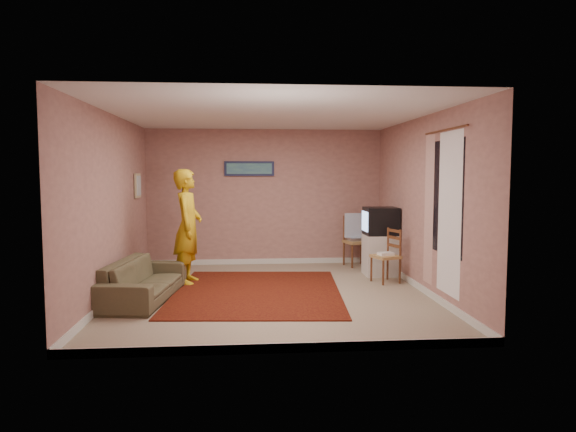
{
  "coord_description": "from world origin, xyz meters",
  "views": [
    {
      "loc": [
        -0.36,
        -7.39,
        1.77
      ],
      "look_at": [
        0.29,
        0.6,
        1.09
      ],
      "focal_mm": 32.0,
      "sensor_mm": 36.0,
      "label": 1
    }
  ],
  "objects": [
    {
      "name": "wall_back",
      "position": [
        0.0,
        2.5,
        1.3
      ],
      "size": [
        4.5,
        0.02,
        2.6
      ],
      "primitive_type": "cube",
      "color": "#AC7A71",
      "rests_on": "ground"
    },
    {
      "name": "chair_a",
      "position": [
        1.73,
        2.13,
        0.58
      ],
      "size": [
        0.52,
        0.51,
        0.52
      ],
      "rotation": [
        0.0,
        0.0,
        0.27
      ],
      "color": "#A88851",
      "rests_on": "ground"
    },
    {
      "name": "baseboard_front",
      "position": [
        0.0,
        -2.49,
        0.05
      ],
      "size": [
        4.5,
        0.02,
        0.1
      ],
      "primitive_type": "cube",
      "color": "silver",
      "rests_on": "ground"
    },
    {
      "name": "ground",
      "position": [
        0.0,
        0.0,
        0.0
      ],
      "size": [
        5.0,
        5.0,
        0.0
      ],
      "primitive_type": "plane",
      "color": "gray",
      "rests_on": "ground"
    },
    {
      "name": "tv_cabinet",
      "position": [
        1.95,
        1.24,
        0.35
      ],
      "size": [
        0.55,
        0.5,
        0.7
      ],
      "primitive_type": "cube",
      "color": "silver",
      "rests_on": "ground"
    },
    {
      "name": "baseboard_back",
      "position": [
        0.0,
        2.49,
        0.05
      ],
      "size": [
        4.5,
        0.02,
        0.1
      ],
      "primitive_type": "cube",
      "color": "silver",
      "rests_on": "ground"
    },
    {
      "name": "wall_right",
      "position": [
        2.25,
        0.0,
        1.3
      ],
      "size": [
        0.02,
        5.0,
        2.6
      ],
      "primitive_type": "cube",
      "color": "#AC7A71",
      "rests_on": "ground"
    },
    {
      "name": "crt_tv",
      "position": [
        1.94,
        1.24,
        0.94
      ],
      "size": [
        0.56,
        0.5,
        0.48
      ],
      "rotation": [
        0.0,
        0.0,
        0.0
      ],
      "color": "black",
      "rests_on": "tv_cabinet"
    },
    {
      "name": "blue_throw",
      "position": [
        1.73,
        2.2,
        0.77
      ],
      "size": [
        0.44,
        0.06,
        0.47
      ],
      "primitive_type": "cube",
      "color": "#7B98CA",
      "rests_on": "chair_a"
    },
    {
      "name": "game_console",
      "position": [
        1.88,
        0.64,
        0.47
      ],
      "size": [
        0.26,
        0.22,
        0.05
      ],
      "primitive_type": "cube",
      "rotation": [
        0.0,
        0.0,
        0.26
      ],
      "color": "white",
      "rests_on": "chair_b"
    },
    {
      "name": "curtain_floral",
      "position": [
        2.21,
        -0.35,
        1.25
      ],
      "size": [
        0.01,
        0.35,
        2.1
      ],
      "primitive_type": "cube",
      "color": "beige",
      "rests_on": "wall_right"
    },
    {
      "name": "baseboard_right",
      "position": [
        2.24,
        0.0,
        0.05
      ],
      "size": [
        0.02,
        5.0,
        0.1
      ],
      "primitive_type": "cube",
      "color": "silver",
      "rests_on": "ground"
    },
    {
      "name": "baseboard_left",
      "position": [
        -2.24,
        0.0,
        0.05
      ],
      "size": [
        0.02,
        5.0,
        0.1
      ],
      "primitive_type": "cube",
      "color": "silver",
      "rests_on": "ground"
    },
    {
      "name": "picture_left",
      "position": [
        -2.22,
        1.6,
        1.55
      ],
      "size": [
        0.04,
        0.38,
        0.42
      ],
      "color": "tan",
      "rests_on": "wall_left"
    },
    {
      "name": "person",
      "position": [
        -1.29,
        0.84,
        0.91
      ],
      "size": [
        0.49,
        0.7,
        1.83
      ],
      "primitive_type": "imported",
      "rotation": [
        0.0,
        0.0,
        1.49
      ],
      "color": "#C39912",
      "rests_on": "ground"
    },
    {
      "name": "wall_front",
      "position": [
        0.0,
        -2.5,
        1.3
      ],
      "size": [
        4.5,
        0.02,
        2.6
      ],
      "primitive_type": "cube",
      "color": "#AC7A71",
      "rests_on": "ground"
    },
    {
      "name": "picture_back",
      "position": [
        -0.3,
        2.47,
        1.85
      ],
      "size": [
        0.95,
        0.04,
        0.28
      ],
      "color": "#15193B",
      "rests_on": "wall_back"
    },
    {
      "name": "chair_b",
      "position": [
        1.88,
        0.64,
        0.53
      ],
      "size": [
        0.48,
        0.49,
        0.47
      ],
      "rotation": [
        0.0,
        0.0,
        -1.23
      ],
      "color": "#A88851",
      "rests_on": "ground"
    },
    {
      "name": "area_rug",
      "position": [
        -0.2,
        0.11,
        0.01
      ],
      "size": [
        2.65,
        3.21,
        0.02
      ],
      "primitive_type": "cube",
      "rotation": [
        0.0,
        0.0,
        -0.08
      ],
      "color": "black",
      "rests_on": "ground"
    },
    {
      "name": "curtain_rod",
      "position": [
        2.2,
        -0.9,
        2.32
      ],
      "size": [
        0.02,
        1.4,
        0.02
      ],
      "primitive_type": "cylinder",
      "rotation": [
        1.57,
        0.0,
        0.0
      ],
      "color": "brown",
      "rests_on": "wall_right"
    },
    {
      "name": "window",
      "position": [
        2.24,
        -0.9,
        1.45
      ],
      "size": [
        0.01,
        1.1,
        1.5
      ],
      "primitive_type": "cube",
      "color": "black",
      "rests_on": "wall_right"
    },
    {
      "name": "wall_left",
      "position": [
        -2.25,
        0.0,
        1.3
      ],
      "size": [
        0.02,
        5.0,
        2.6
      ],
      "primitive_type": "cube",
      "color": "#AC7A71",
      "rests_on": "ground"
    },
    {
      "name": "ceiling",
      "position": [
        0.0,
        0.0,
        2.6
      ],
      "size": [
        4.5,
        5.0,
        0.02
      ],
      "primitive_type": "cube",
      "color": "silver",
      "rests_on": "wall_back"
    },
    {
      "name": "sofa",
      "position": [
        -1.8,
        -0.2,
        0.28
      ],
      "size": [
        0.97,
        1.98,
        0.56
      ],
      "primitive_type": "imported",
      "rotation": [
        0.0,
        0.0,
        1.45
      ],
      "color": "#4B442D",
      "rests_on": "ground"
    },
    {
      "name": "curtain_sheer",
      "position": [
        2.23,
        -1.05,
        1.25
      ],
      "size": [
        0.01,
        0.75,
        2.1
      ],
      "primitive_type": "cube",
      "color": "white",
      "rests_on": "wall_right"
    },
    {
      "name": "dvd_player",
      "position": [
        1.73,
        2.13,
        0.52
      ],
      "size": [
        0.37,
        0.29,
        0.06
      ],
      "primitive_type": "cube",
      "rotation": [
        0.0,
        0.0,
        0.19
      ],
      "color": "#B0B1B5",
      "rests_on": "chair_a"
    }
  ]
}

